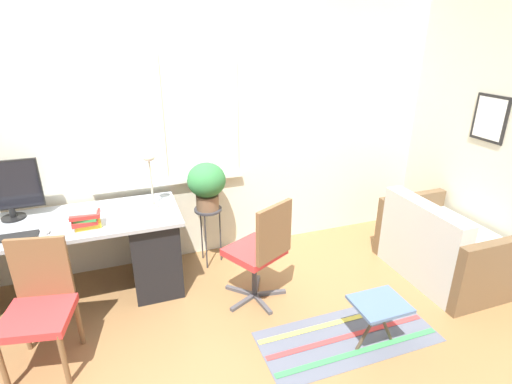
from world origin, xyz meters
name	(u,v)px	position (x,y,z in m)	size (l,w,h in m)	color
ground_plane	(194,298)	(0.00, 0.00, 0.00)	(14.00, 14.00, 0.00)	olive
wall_back_with_window	(168,127)	(0.00, 0.80, 1.35)	(9.00, 0.12, 2.70)	beige
wall_right_with_picture	(472,122)	(2.80, 0.00, 1.35)	(0.08, 9.00, 2.70)	beige
desk	(53,261)	(-1.09, 0.36, 0.40)	(2.12, 0.72, 0.74)	#9EA3A8
monitor	(6,189)	(-1.34, 0.56, 1.00)	(0.51, 0.18, 0.49)	black
keyboard	(8,238)	(-1.32, 0.18, 0.75)	(0.41, 0.11, 0.02)	black
mouse	(47,231)	(-1.05, 0.18, 0.76)	(0.04, 0.06, 0.03)	silver
desk_lamp	(150,170)	(-0.23, 0.43, 1.08)	(0.12, 0.12, 0.48)	#BCB299
book_stack	(85,218)	(-0.77, 0.19, 0.82)	(0.22, 0.17, 0.15)	yellow
desk_chair_wooden	(39,304)	(-1.10, -0.33, 0.47)	(0.50, 0.51, 0.89)	brown
office_chair_swivel	(261,250)	(0.54, -0.21, 0.50)	(0.56, 0.57, 0.95)	#47474C
couch_loveseat	(443,248)	(2.29, -0.41, 0.28)	(0.77, 1.12, 0.77)	beige
plant_stand	(208,215)	(0.28, 0.53, 0.53)	(0.26, 0.26, 0.59)	#333338
potted_plant	(207,183)	(0.28, 0.53, 0.86)	(0.36, 0.36, 0.45)	brown
floor_rug_striped	(348,337)	(1.01, -0.86, 0.00)	(1.37, 0.58, 0.01)	#565B6B
folding_stool	(379,307)	(1.16, -1.00, 0.34)	(0.38, 0.32, 0.39)	slate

